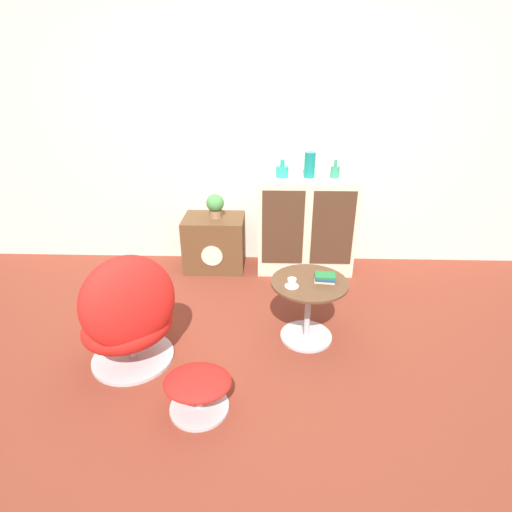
{
  "coord_description": "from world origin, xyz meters",
  "views": [
    {
      "loc": [
        0.11,
        -2.28,
        1.91
      ],
      "look_at": [
        0.02,
        0.57,
        0.55
      ],
      "focal_mm": 28.0,
      "sensor_mm": 36.0,
      "label": 1
    }
  ],
  "objects": [
    {
      "name": "book_stack",
      "position": [
        0.53,
        0.28,
        0.52
      ],
      "size": [
        0.16,
        0.13,
        0.05
      ],
      "color": "beige",
      "rests_on": "coffee_table"
    },
    {
      "name": "teacup",
      "position": [
        0.29,
        0.19,
        0.52
      ],
      "size": [
        0.1,
        0.1,
        0.06
      ],
      "color": "white",
      "rests_on": "coffee_table"
    },
    {
      "name": "vase_leftmost",
      "position": [
        0.24,
        1.47,
        1.01
      ],
      "size": [
        0.12,
        0.12,
        0.17
      ],
      "color": "teal",
      "rests_on": "sideboard"
    },
    {
      "name": "vase_inner_right",
      "position": [
        0.74,
        1.47,
        1.02
      ],
      "size": [
        0.09,
        0.09,
        0.17
      ],
      "color": "#2D8E6B",
      "rests_on": "sideboard"
    },
    {
      "name": "potted_plant",
      "position": [
        -0.41,
        1.46,
        0.68
      ],
      "size": [
        0.17,
        0.17,
        0.24
      ],
      "color": "#996B4C",
      "rests_on": "tv_console"
    },
    {
      "name": "tv_console",
      "position": [
        -0.43,
        1.46,
        0.27
      ],
      "size": [
        0.6,
        0.47,
        0.54
      ],
      "color": "brown",
      "rests_on": "ground_plane"
    },
    {
      "name": "ottoman",
      "position": [
        -0.3,
        -0.48,
        0.17
      ],
      "size": [
        0.41,
        0.37,
        0.25
      ],
      "color": "#B7B7BC",
      "rests_on": "ground_plane"
    },
    {
      "name": "coffee_table",
      "position": [
        0.42,
        0.26,
        0.31
      ],
      "size": [
        0.56,
        0.56,
        0.5
      ],
      "color": "#B7B7BC",
      "rests_on": "ground_plane"
    },
    {
      "name": "wall_back",
      "position": [
        0.0,
        1.72,
        1.3
      ],
      "size": [
        6.4,
        0.06,
        2.6
      ],
      "color": "silver",
      "rests_on": "ground_plane"
    },
    {
      "name": "sideboard",
      "position": [
        0.49,
        1.46,
        0.48
      ],
      "size": [
        0.94,
        0.46,
        0.96
      ],
      "color": "beige",
      "rests_on": "ground_plane"
    },
    {
      "name": "vase_inner_left",
      "position": [
        0.49,
        1.47,
        1.07
      ],
      "size": [
        0.11,
        0.11,
        0.24
      ],
      "color": "#147A75",
      "rests_on": "sideboard"
    },
    {
      "name": "ground_plane",
      "position": [
        0.0,
        0.0,
        0.0
      ],
      "size": [
        12.0,
        12.0,
        0.0
      ],
      "primitive_type": "plane",
      "color": "brown"
    },
    {
      "name": "egg_chair",
      "position": [
        -0.81,
        -0.07,
        0.4
      ],
      "size": [
        0.84,
        0.83,
        0.87
      ],
      "color": "#B7B7BC",
      "rests_on": "ground_plane"
    }
  ]
}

